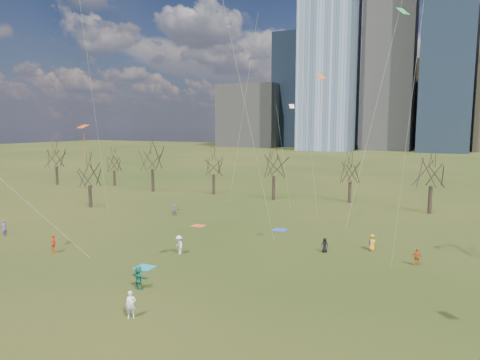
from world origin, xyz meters
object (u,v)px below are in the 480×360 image
at_px(blanket_teal, 145,267).
at_px(blanket_crimson, 198,226).
at_px(person_4, 53,244).
at_px(blanket_navy, 280,230).
at_px(person_1, 131,305).

distance_m(blanket_teal, blanket_crimson, 16.12).
xyz_separation_m(blanket_teal, person_4, (-10.81, -0.25, 0.89)).
distance_m(blanket_navy, blanket_crimson, 10.18).
height_order(blanket_navy, blanket_crimson, same).
xyz_separation_m(blanket_teal, blanket_crimson, (-3.85, 15.65, 0.00)).
xyz_separation_m(blanket_crimson, person_1, (9.27, -24.02, 0.88)).
distance_m(blanket_teal, blanket_navy, 18.93).
height_order(blanket_navy, person_4, person_4).
xyz_separation_m(blanket_crimson, person_4, (-6.97, -15.90, 0.89)).
bearing_deg(person_1, blanket_crimson, 71.48).
relative_size(blanket_crimson, person_1, 0.89).
bearing_deg(person_1, blanket_teal, 83.30).
bearing_deg(blanket_teal, person_4, -178.65).
height_order(blanket_crimson, person_4, person_4).
distance_m(blanket_crimson, person_1, 25.77).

